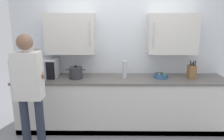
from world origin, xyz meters
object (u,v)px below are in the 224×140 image
(thermos_flask, at_px, (125,70))
(person_figure, at_px, (29,87))
(stock_pot, at_px, (76,73))
(microwave_oven, at_px, (41,68))
(knife_block, at_px, (192,72))
(fruit_bowl, at_px, (161,76))

(thermos_flask, height_order, person_figure, person_figure)
(thermos_flask, bearing_deg, stock_pot, -179.08)
(microwave_oven, distance_m, knife_block, 2.49)
(thermos_flask, relative_size, knife_block, 0.96)
(stock_pot, bearing_deg, thermos_flask, 0.92)
(thermos_flask, bearing_deg, fruit_bowl, 2.11)
(knife_block, bearing_deg, person_figure, -161.05)
(fruit_bowl, distance_m, knife_block, 0.51)
(knife_block, xyz_separation_m, person_figure, (-2.37, -0.81, 0.00))
(stock_pot, distance_m, person_figure, 0.91)
(thermos_flask, height_order, fruit_bowl, thermos_flask)
(microwave_oven, height_order, stock_pot, microwave_oven)
(thermos_flask, distance_m, fruit_bowl, 0.61)
(fruit_bowl, height_order, knife_block, knife_block)
(person_figure, bearing_deg, microwave_oven, 98.23)
(stock_pot, xyz_separation_m, person_figure, (-0.46, -0.79, 0.02))
(microwave_oven, bearing_deg, fruit_bowl, -0.61)
(microwave_oven, distance_m, stock_pot, 0.59)
(stock_pot, bearing_deg, person_figure, -120.39)
(stock_pot, relative_size, knife_block, 1.05)
(stock_pot, distance_m, fruit_bowl, 1.41)
(thermos_flask, xyz_separation_m, fruit_bowl, (0.60, 0.02, -0.11))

